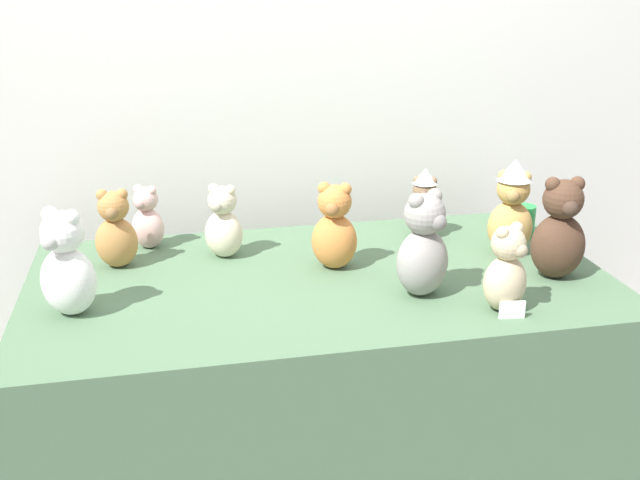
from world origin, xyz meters
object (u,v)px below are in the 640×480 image
(teddy_bear_caramel, at_px, (116,231))
(teddy_bear_sand, at_px, (506,271))
(teddy_bear_ash, at_px, (423,247))
(teddy_bear_cocoa, at_px, (560,231))
(teddy_bear_blush, at_px, (147,219))
(teddy_bear_ginger, at_px, (334,229))
(teddy_bear_snow, at_px, (67,266))
(teddy_bear_mocha, at_px, (424,204))
(teddy_bear_honey, at_px, (512,208))
(party_cup_green, at_px, (523,221))
(display_table, at_px, (320,382))
(teddy_bear_cream, at_px, (223,223))

(teddy_bear_caramel, relative_size, teddy_bear_sand, 1.02)
(teddy_bear_caramel, bearing_deg, teddy_bear_ash, -20.49)
(teddy_bear_cocoa, xyz_separation_m, teddy_bear_ash, (-0.44, -0.04, -0.00))
(teddy_bear_blush, xyz_separation_m, teddy_bear_ash, (0.77, -0.55, 0.04))
(teddy_bear_cocoa, relative_size, teddy_bear_ginger, 1.14)
(teddy_bear_snow, height_order, teddy_bear_ash, teddy_bear_ash)
(teddy_bear_ginger, bearing_deg, teddy_bear_mocha, 52.52)
(teddy_bear_blush, relative_size, teddy_bear_honey, 0.68)
(teddy_bear_ash, height_order, teddy_bear_sand, teddy_bear_ash)
(teddy_bear_cocoa, height_order, party_cup_green, teddy_bear_cocoa)
(teddy_bear_sand, bearing_deg, teddy_bear_honey, 37.44)
(teddy_bear_ash, relative_size, teddy_bear_ginger, 1.12)
(teddy_bear_blush, bearing_deg, display_table, -4.76)
(teddy_bear_mocha, xyz_separation_m, party_cup_green, (0.35, -0.06, -0.07))
(display_table, distance_m, teddy_bear_ash, 0.61)
(teddy_bear_cocoa, bearing_deg, teddy_bear_caramel, 171.62)
(teddy_bear_cocoa, xyz_separation_m, teddy_bear_ginger, (-0.65, 0.21, -0.02))
(teddy_bear_blush, distance_m, teddy_bear_mocha, 0.94)
(teddy_bear_ash, height_order, party_cup_green, teddy_bear_ash)
(teddy_bear_honey, bearing_deg, teddy_bear_cream, -164.42)
(teddy_bear_caramel, xyz_separation_m, party_cup_green, (1.38, 0.00, -0.06))
(party_cup_green, bearing_deg, teddy_bear_blush, 173.35)
(teddy_bear_ginger, height_order, teddy_bear_sand, teddy_bear_ginger)
(teddy_bear_mocha, relative_size, teddy_bear_caramel, 0.97)
(display_table, height_order, teddy_bear_mocha, teddy_bear_mocha)
(display_table, bearing_deg, teddy_bear_caramel, 160.71)
(display_table, relative_size, teddy_bear_cream, 7.18)
(teddy_bear_cream, relative_size, teddy_bear_mocha, 0.99)
(teddy_bear_caramel, relative_size, party_cup_green, 2.32)
(teddy_bear_snow, distance_m, party_cup_green, 1.53)
(teddy_bear_snow, xyz_separation_m, teddy_bear_mocha, (1.14, 0.38, -0.02))
(teddy_bear_cream, xyz_separation_m, teddy_bear_sand, (0.72, -0.56, 0.00))
(teddy_bear_cocoa, height_order, teddy_bear_caramel, teddy_bear_cocoa)
(teddy_bear_blush, relative_size, teddy_bear_ginger, 0.78)
(teddy_bear_ash, distance_m, teddy_bear_mocha, 0.49)
(display_table, relative_size, teddy_bear_snow, 5.81)
(teddy_bear_cream, xyz_separation_m, teddy_bear_mocha, (0.70, 0.05, 0.01))
(teddy_bear_honey, height_order, teddy_bear_cream, teddy_bear_honey)
(teddy_bear_caramel, bearing_deg, display_table, -15.24)
(teddy_bear_ginger, distance_m, teddy_bear_mocha, 0.42)
(party_cup_green, bearing_deg, display_table, -164.60)
(teddy_bear_cream, bearing_deg, display_table, -9.90)
(teddy_bear_ginger, relative_size, teddy_bear_caramel, 1.09)
(teddy_bear_ash, bearing_deg, teddy_bear_honey, 5.64)
(display_table, relative_size, teddy_bear_sand, 7.04)
(teddy_bear_blush, height_order, teddy_bear_honey, teddy_bear_honey)
(teddy_bear_mocha, bearing_deg, teddy_bear_blush, -161.55)
(teddy_bear_ginger, bearing_deg, teddy_bear_blush, 174.83)
(teddy_bear_honey, height_order, teddy_bear_mocha, teddy_bear_honey)
(teddy_bear_ginger, bearing_deg, teddy_bear_cocoa, 4.45)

